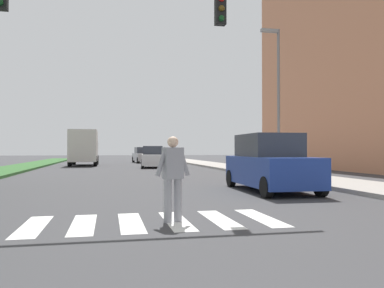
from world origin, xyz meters
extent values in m
plane|color=#38383A|center=(0.00, 30.00, 0.00)|extent=(140.00, 140.00, 0.00)
cube|color=silver|center=(-2.25, 8.05, 0.00)|extent=(0.45, 2.20, 0.01)
cube|color=silver|center=(-1.35, 8.05, 0.00)|extent=(0.45, 2.20, 0.01)
cube|color=silver|center=(-0.45, 8.05, 0.00)|extent=(0.45, 2.20, 0.01)
cube|color=silver|center=(0.45, 8.05, 0.00)|extent=(0.45, 2.20, 0.01)
cube|color=silver|center=(1.35, 8.05, 0.00)|extent=(0.45, 2.20, 0.01)
cube|color=silver|center=(2.25, 8.05, 0.00)|extent=(0.45, 2.20, 0.01)
cube|color=#2D5B28|center=(-7.41, 28.00, 0.07)|extent=(2.90, 64.00, 0.15)
cube|color=#9E9991|center=(8.20, 28.00, 0.07)|extent=(3.00, 64.00, 0.15)
sphere|color=#0F3F19|center=(-3.35, 10.05, 4.84)|extent=(0.16, 0.16, 0.16)
cube|color=black|center=(1.98, 10.17, 5.10)|extent=(0.28, 0.20, 0.80)
sphere|color=#4C380F|center=(1.98, 10.05, 5.10)|extent=(0.16, 0.16, 0.16)
sphere|color=#0F3F19|center=(1.98, 10.05, 4.84)|extent=(0.16, 0.16, 0.16)
cylinder|color=slate|center=(7.70, 19.14, 3.90)|extent=(0.14, 0.14, 7.50)
cube|color=gray|center=(7.20, 19.14, 7.55)|extent=(0.90, 0.24, 0.16)
cylinder|color=gray|center=(0.47, 7.98, 0.42)|extent=(0.20, 0.20, 0.85)
cylinder|color=gray|center=(0.26, 7.92, 0.42)|extent=(0.20, 0.20, 0.85)
cube|color=gray|center=(0.36, 7.95, 1.16)|extent=(0.43, 0.33, 0.62)
cylinder|color=gray|center=(0.59, 8.02, 1.19)|extent=(0.28, 0.16, 0.58)
cylinder|color=gray|center=(0.13, 7.89, 1.19)|extent=(0.28, 0.16, 0.58)
sphere|color=beige|center=(0.36, 7.95, 1.58)|extent=(0.27, 0.27, 0.22)
cube|color=navy|center=(4.58, 12.95, 0.70)|extent=(2.01, 4.65, 0.96)
cube|color=#2D333D|center=(4.59, 13.18, 1.58)|extent=(1.73, 2.57, 0.79)
cylinder|color=black|center=(5.40, 11.08, 0.32)|extent=(0.24, 0.65, 0.64)
cylinder|color=black|center=(3.66, 11.13, 0.32)|extent=(0.24, 0.65, 0.64)
cylinder|color=black|center=(5.50, 14.78, 0.32)|extent=(0.24, 0.65, 0.64)
cylinder|color=black|center=(3.76, 14.82, 0.32)|extent=(0.24, 0.65, 0.64)
cube|color=silver|center=(2.54, 31.36, 0.63)|extent=(2.06, 4.28, 0.81)
cube|color=#2D333D|center=(2.56, 31.57, 1.37)|extent=(1.66, 1.99, 0.67)
cylinder|color=black|center=(3.17, 29.67, 0.32)|extent=(0.27, 0.66, 0.64)
cylinder|color=black|center=(1.63, 29.81, 0.32)|extent=(0.27, 0.66, 0.64)
cylinder|color=black|center=(3.45, 32.91, 0.32)|extent=(0.27, 0.66, 0.64)
cylinder|color=black|center=(1.91, 33.05, 0.32)|extent=(0.27, 0.66, 0.64)
cube|color=#B7B7BC|center=(2.80, 42.82, 0.62)|extent=(2.18, 4.37, 0.80)
cube|color=#2D333D|center=(2.78, 43.03, 1.35)|extent=(1.76, 2.03, 0.66)
cylinder|color=black|center=(3.77, 41.23, 0.32)|extent=(0.27, 0.66, 0.64)
cylinder|color=black|center=(2.12, 41.09, 0.32)|extent=(0.27, 0.66, 0.64)
cylinder|color=black|center=(3.48, 44.55, 0.32)|extent=(0.27, 0.66, 0.64)
cylinder|color=black|center=(1.83, 44.40, 0.32)|extent=(0.27, 0.66, 0.64)
cube|color=silver|center=(-3.02, 38.79, 1.45)|extent=(2.30, 2.00, 2.20)
cube|color=beige|center=(-3.02, 35.69, 1.75)|extent=(2.30, 4.20, 2.70)
cylinder|color=black|center=(-4.07, 38.79, 0.45)|extent=(0.30, 0.90, 0.90)
cylinder|color=black|center=(-1.97, 38.79, 0.45)|extent=(0.30, 0.90, 0.90)
cylinder|color=black|center=(-4.07, 34.64, 0.45)|extent=(0.30, 0.90, 0.90)
cylinder|color=black|center=(-1.97, 34.64, 0.45)|extent=(0.30, 0.90, 0.90)
camera|label=1|loc=(-0.88, 0.28, 1.43)|focal=36.79mm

